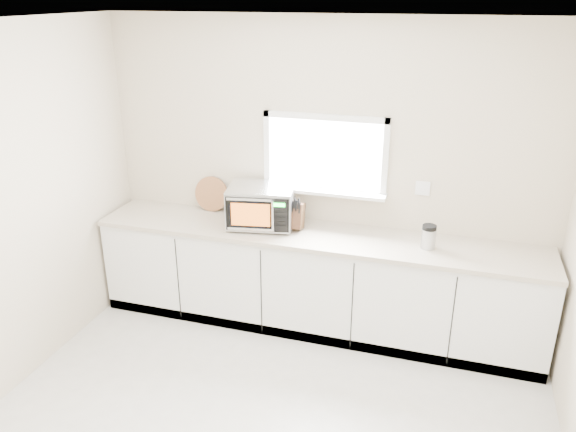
% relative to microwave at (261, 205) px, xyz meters
% --- Properties ---
extents(back_wall, '(4.00, 0.17, 2.70)m').
position_rel_microwave_xyz_m(back_wall, '(0.50, 0.27, 0.25)').
color(back_wall, beige).
rests_on(back_wall, ground).
extents(cabinets, '(3.92, 0.60, 0.88)m').
position_rel_microwave_xyz_m(cabinets, '(0.50, -0.03, -0.67)').
color(cabinets, white).
rests_on(cabinets, ground).
extents(countertop, '(3.92, 0.64, 0.04)m').
position_rel_microwave_xyz_m(countertop, '(0.50, -0.04, -0.21)').
color(countertop, beige).
rests_on(countertop, cabinets).
extents(microwave, '(0.63, 0.53, 0.36)m').
position_rel_microwave_xyz_m(microwave, '(0.00, 0.00, 0.00)').
color(microwave, black).
rests_on(microwave, countertop).
extents(knife_block, '(0.11, 0.21, 0.30)m').
position_rel_microwave_xyz_m(knife_block, '(0.33, 0.01, -0.06)').
color(knife_block, '#462D19').
rests_on(knife_block, countertop).
extents(cutting_board, '(0.33, 0.08, 0.33)m').
position_rel_microwave_xyz_m(cutting_board, '(-0.57, 0.21, -0.03)').
color(cutting_board, '#96623A').
rests_on(cutting_board, countertop).
extents(coffee_grinder, '(0.14, 0.14, 0.20)m').
position_rel_microwave_xyz_m(coffee_grinder, '(1.45, -0.05, -0.09)').
color(coffee_grinder, '#ABAEB3').
rests_on(coffee_grinder, countertop).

